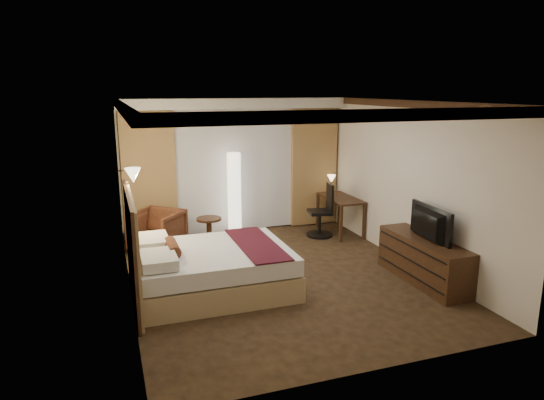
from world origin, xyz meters
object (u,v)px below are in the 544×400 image
object	(u,v)px
side_table	(209,231)
television	(425,220)
floor_lamp	(234,195)
armchair	(157,229)
dresser	(424,260)
bed	(213,269)
office_chair	(320,210)
desk	(340,215)

from	to	relation	value
side_table	television	world-z (taller)	television
floor_lamp	television	xyz separation A→B (m)	(2.09, -3.18, 0.12)
armchair	dresser	xyz separation A→B (m)	(3.68, -2.77, -0.08)
side_table	floor_lamp	bearing A→B (deg)	30.41
television	bed	bearing A→B (deg)	80.61
bed	dresser	xyz separation A→B (m)	(3.09, -0.72, 0.02)
armchair	television	xyz separation A→B (m)	(3.65, -2.77, 0.55)
bed	office_chair	distance (m)	3.22
armchair	side_table	size ratio (longest dim) A/B	1.60
armchair	office_chair	distance (m)	3.16
bed	dresser	distance (m)	3.18
desk	side_table	bearing A→B (deg)	176.87
armchair	desk	xyz separation A→B (m)	(3.63, -0.08, -0.04)
bed	office_chair	xyz separation A→B (m)	(2.57, 1.92, 0.21)
bed	side_table	bearing A→B (deg)	79.75
dresser	armchair	bearing A→B (deg)	142.99
office_chair	television	bearing A→B (deg)	-69.27
office_chair	dresser	size ratio (longest dim) A/B	0.61
armchair	floor_lamp	world-z (taller)	floor_lamp
armchair	dresser	world-z (taller)	armchair
dresser	television	world-z (taller)	television
desk	television	xyz separation A→B (m)	(0.02, -2.69, 0.59)
side_table	desk	size ratio (longest dim) A/B	0.44
office_chair	dresser	distance (m)	2.70
desk	dresser	size ratio (longest dim) A/B	0.67
television	office_chair	bearing A→B (deg)	14.31
bed	desk	xyz separation A→B (m)	(3.04, 1.97, 0.05)
bed	side_table	size ratio (longest dim) A/B	4.24
desk	office_chair	distance (m)	0.50
desk	dresser	world-z (taller)	desk
office_chair	dresser	xyz separation A→B (m)	(0.52, -2.64, -0.19)
office_chair	armchair	bearing A→B (deg)	-172.23
floor_lamp	television	size ratio (longest dim) A/B	1.67
side_table	floor_lamp	xyz separation A→B (m)	(0.59, 0.35, 0.59)
side_table	office_chair	size ratio (longest dim) A/B	0.48
side_table	television	bearing A→B (deg)	-46.59
floor_lamp	dresser	distance (m)	3.86
bed	floor_lamp	distance (m)	2.70
desk	television	world-z (taller)	television
television	floor_lamp	bearing A→B (deg)	37.07
side_table	desk	distance (m)	2.67
floor_lamp	desk	xyz separation A→B (m)	(2.07, -0.49, -0.47)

